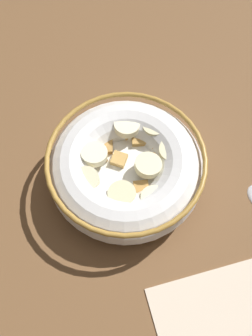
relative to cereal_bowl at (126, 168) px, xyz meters
The scene contains 3 objects.
ground_plane 4.12cm from the cereal_bowl, 19.11° to the right, with size 101.60×101.60×2.00cm, color brown.
cereal_bowl is the anchor object (origin of this frame).
folded_napkin 18.73cm from the cereal_bowl, 77.32° to the left, with size 13.33×8.00×0.30cm, color beige.
Camera 1 is at (14.06, 14.69, 44.47)cm, focal length 40.78 mm.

